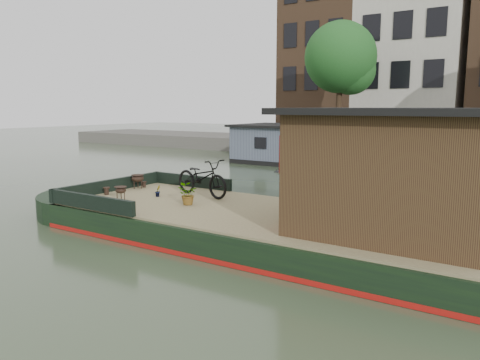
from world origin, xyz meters
The scene contains 19 objects.
ground centered at (0.00, 0.00, 0.00)m, with size 120.00×120.00×0.00m, color #273320.
houseboat_hull centered at (-1.33, 0.00, 0.27)m, with size 14.01×4.02×0.60m.
houseboat_deck centered at (0.00, 0.00, 0.62)m, with size 11.80×3.80×0.05m, color #8C7F57.
bow_bulwark centered at (-5.07, 0.00, 0.82)m, with size 3.00×4.00×0.35m.
cabin centered at (2.19, 0.00, 1.88)m, with size 4.00×3.50×2.42m.
bicycle centered at (-3.25, 0.87, 1.17)m, with size 0.69×1.98×1.04m, color black.
potted_plant_b centered at (-4.22, 0.15, 0.80)m, with size 0.17×0.14×0.31m, color brown.
potted_plant_c centered at (-2.85, -0.26, 0.92)m, with size 0.48×0.42×0.54m, color #953A2B.
potted_plant_d centered at (0.20, 1.48, 0.95)m, with size 0.34×0.34×0.61m, color #9C502A.
potted_plant_e centered at (-5.03, -1.62, 0.79)m, with size 0.15×0.10×0.28m, color #9F4E2E.
brazier_front centered at (-4.66, -0.78, 0.84)m, with size 0.35×0.35×0.37m, color black, non-canonical shape.
brazier_rear centered at (-5.60, 0.76, 0.86)m, with size 0.39×0.39×0.42m, color black, non-canonical shape.
bollard_port centered at (-5.60, 1.02, 0.74)m, with size 0.16×0.16×0.18m, color black.
bollard_stbd centered at (-5.60, -0.45, 0.76)m, with size 0.19×0.19×0.22m, color black.
dinghy centered at (-4.88, 10.49, 0.29)m, with size 1.98×2.77×0.57m, color black.
far_houseboat centered at (0.00, 14.00, 0.97)m, with size 20.40×4.40×2.11m.
quay centered at (0.00, 20.50, 0.45)m, with size 60.00×6.00×0.90m, color #47443F.
townhouse_row centered at (0.15, 27.50, 7.90)m, with size 27.25×8.00×16.50m.
tree_left centered at (-6.36, 19.07, 5.89)m, with size 4.40×4.40×7.40m.
Camera 1 is at (4.59, -9.15, 3.10)m, focal length 35.00 mm.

